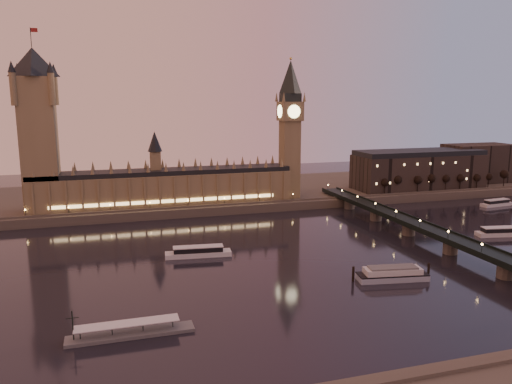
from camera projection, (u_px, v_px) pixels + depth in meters
ground at (273, 259)px, 254.17m from camera, size 700.00×700.00×0.00m
far_embankment at (244, 192)px, 417.39m from camera, size 560.00×130.00×6.00m
palace_of_westminster at (165, 183)px, 352.60m from camera, size 180.00×26.62×52.00m
victoria_tower at (38, 121)px, 321.77m from camera, size 31.68×31.68×118.00m
big_ben at (290, 121)px, 371.55m from camera, size 17.68×17.68×104.00m
westminster_bridge at (428, 234)px, 279.20m from camera, size 13.20×260.00×15.30m
city_block at (439, 167)px, 428.67m from camera, size 155.00×45.00×34.00m
bare_tree_0 at (384, 182)px, 390.30m from camera, size 6.58×6.58×13.39m
bare_tree_1 at (400, 181)px, 394.41m from camera, size 6.58×6.58×13.39m
bare_tree_2 at (416, 180)px, 398.53m from camera, size 6.58×6.58×13.39m
bare_tree_3 at (431, 179)px, 402.65m from camera, size 6.58×6.58×13.39m
bare_tree_4 at (446, 179)px, 406.77m from camera, size 6.58×6.58×13.39m
bare_tree_5 at (461, 178)px, 410.88m from camera, size 6.58×6.58×13.39m
bare_tree_6 at (476, 177)px, 415.00m from camera, size 6.58×6.58×13.39m
bare_tree_7 at (490, 176)px, 419.12m from camera, size 6.58×6.58×13.39m
bare_tree_8 at (504, 175)px, 423.24m from camera, size 6.58×6.58×13.39m
cruise_boat_a at (198, 252)px, 257.38m from camera, size 34.43×11.00×5.41m
cruise_boat_b at (497, 203)px, 378.78m from camera, size 27.81×9.66×5.03m
cruise_boat_c at (499, 232)px, 295.85m from camera, size 27.78×12.08×5.38m
moored_barge at (392, 274)px, 223.70m from camera, size 36.14×13.85×6.71m
pontoon_pier at (130, 332)px, 171.22m from camera, size 43.16×7.19×11.51m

